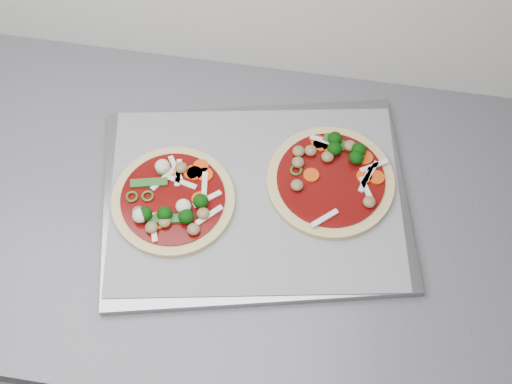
# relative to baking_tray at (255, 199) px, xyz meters

# --- Properties ---
(base_cabinet) EXTENTS (3.60, 0.60, 0.86)m
(base_cabinet) POSITION_rel_baking_tray_xyz_m (0.46, -0.03, -0.48)
(base_cabinet) COLOR silver
(base_cabinet) RESTS_ON ground
(baking_tray) EXTENTS (0.54, 0.45, 0.02)m
(baking_tray) POSITION_rel_baking_tray_xyz_m (0.00, 0.00, 0.00)
(baking_tray) COLOR gray
(baking_tray) RESTS_ON countertop
(parchment) EXTENTS (0.50, 0.40, 0.00)m
(parchment) POSITION_rel_baking_tray_xyz_m (0.00, 0.00, 0.01)
(parchment) COLOR gray
(parchment) RESTS_ON baking_tray
(pizza_left) EXTENTS (0.23, 0.23, 0.03)m
(pizza_left) POSITION_rel_baking_tray_xyz_m (-0.12, -0.03, 0.02)
(pizza_left) COLOR #E9CE82
(pizza_left) RESTS_ON parchment
(pizza_right) EXTENTS (0.25, 0.25, 0.03)m
(pizza_right) POSITION_rel_baking_tray_xyz_m (0.11, 0.05, 0.02)
(pizza_right) COLOR #E9CE82
(pizza_right) RESTS_ON parchment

